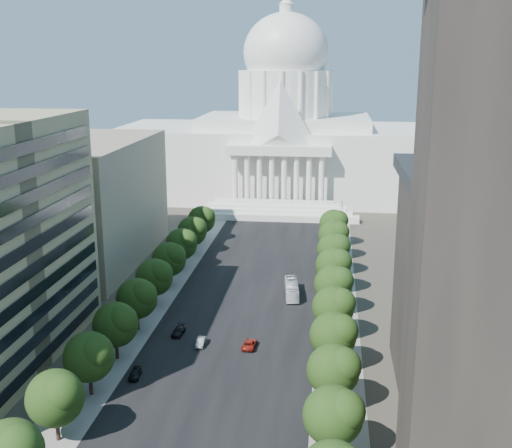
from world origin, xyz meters
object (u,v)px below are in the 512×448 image
at_px(car_silver, 201,342).
at_px(car_dark_b, 178,331).
at_px(city_bus, 292,289).
at_px(car_dark_a, 135,373).
at_px(car_red, 250,344).

bearing_deg(car_silver, car_dark_b, 139.80).
xyz_separation_m(car_dark_b, city_bus, (19.35, 22.16, 0.91)).
bearing_deg(car_dark_a, city_bus, 55.49).
distance_m(car_dark_b, city_bus, 29.43).
bearing_deg(car_silver, city_bus, 60.02).
height_order(car_dark_a, car_silver, car_dark_a).
xyz_separation_m(car_red, city_bus, (5.73, 26.08, 0.89)).
distance_m(car_red, city_bus, 26.71).
relative_size(car_red, car_dark_b, 1.06).
relative_size(car_dark_a, car_silver, 1.02).
distance_m(car_dark_a, car_dark_b, 16.96).
xyz_separation_m(car_silver, car_dark_b, (-4.99, 4.03, 0.00)).
bearing_deg(car_dark_b, car_dark_a, -96.97).
bearing_deg(car_dark_b, car_red, -12.69).
xyz_separation_m(car_dark_a, city_bus, (22.39, 38.85, 0.87)).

